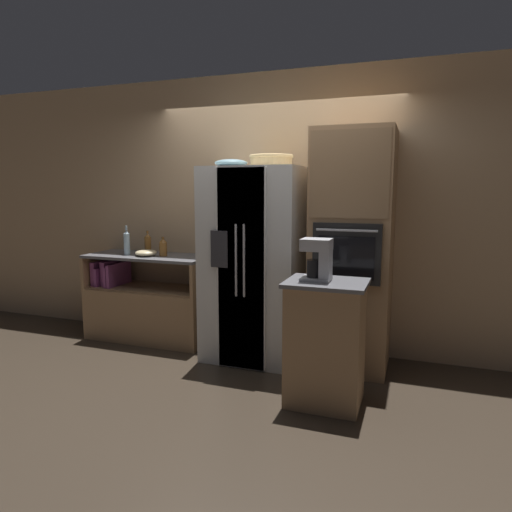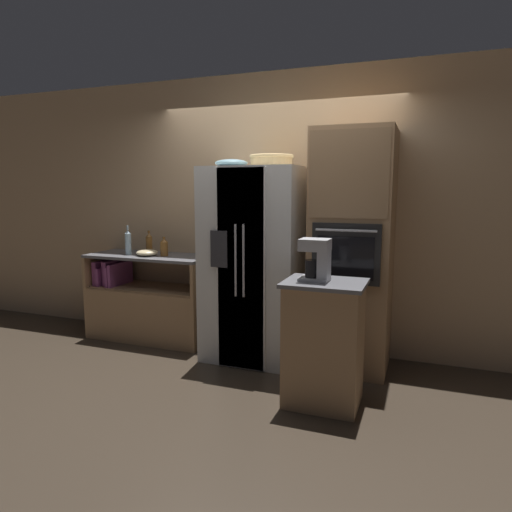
{
  "view_description": "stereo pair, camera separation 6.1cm",
  "coord_description": "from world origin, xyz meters",
  "px_view_note": "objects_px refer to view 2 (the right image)",
  "views": [
    {
      "loc": [
        1.4,
        -4.06,
        1.65
      ],
      "look_at": [
        -0.04,
        -0.05,
        1.02
      ],
      "focal_mm": 32.0,
      "sensor_mm": 36.0,
      "label": 1
    },
    {
      "loc": [
        1.46,
        -4.04,
        1.65
      ],
      "look_at": [
        -0.04,
        -0.05,
        1.02
      ],
      "focal_mm": 32.0,
      "sensor_mm": 36.0,
      "label": 2
    }
  ],
  "objects_px": {
    "wall_oven": "(352,251)",
    "bottle_tall": "(149,243)",
    "fruit_bowl": "(231,163)",
    "bottle_short": "(128,242)",
    "mixing_bowl": "(147,253)",
    "wicker_basket": "(272,160)",
    "coffee_maker": "(318,258)",
    "bottle_wide": "(164,247)",
    "refrigerator": "(256,264)"
  },
  "relations": [
    {
      "from": "wicker_basket",
      "to": "bottle_tall",
      "type": "bearing_deg",
      "value": 174.98
    },
    {
      "from": "refrigerator",
      "to": "coffee_maker",
      "type": "distance_m",
      "value": 1.12
    },
    {
      "from": "bottle_wide",
      "to": "refrigerator",
      "type": "bearing_deg",
      "value": -4.72
    },
    {
      "from": "fruit_bowl",
      "to": "mixing_bowl",
      "type": "bearing_deg",
      "value": 175.24
    },
    {
      "from": "wall_oven",
      "to": "fruit_bowl",
      "type": "relative_size",
      "value": 6.96
    },
    {
      "from": "refrigerator",
      "to": "fruit_bowl",
      "type": "relative_size",
      "value": 5.94
    },
    {
      "from": "wall_oven",
      "to": "bottle_wide",
      "type": "distance_m",
      "value": 1.99
    },
    {
      "from": "fruit_bowl",
      "to": "bottle_short",
      "type": "relative_size",
      "value": 0.98
    },
    {
      "from": "wall_oven",
      "to": "coffee_maker",
      "type": "xyz_separation_m",
      "value": [
        -0.13,
        -0.82,
        0.05
      ]
    },
    {
      "from": "fruit_bowl",
      "to": "bottle_wide",
      "type": "xyz_separation_m",
      "value": [
        -0.85,
        0.14,
        -0.85
      ]
    },
    {
      "from": "wicker_basket",
      "to": "coffee_maker",
      "type": "xyz_separation_m",
      "value": [
        0.65,
        -0.84,
        -0.77
      ]
    },
    {
      "from": "bottle_short",
      "to": "coffee_maker",
      "type": "relative_size",
      "value": 1.01
    },
    {
      "from": "bottle_short",
      "to": "coffee_maker",
      "type": "distance_m",
      "value": 2.43
    },
    {
      "from": "coffee_maker",
      "to": "bottle_tall",
      "type": "bearing_deg",
      "value": 155.48
    },
    {
      "from": "bottle_short",
      "to": "mixing_bowl",
      "type": "xyz_separation_m",
      "value": [
        0.24,
        -0.01,
        -0.1
      ]
    },
    {
      "from": "fruit_bowl",
      "to": "bottle_tall",
      "type": "bearing_deg",
      "value": 167.43
    },
    {
      "from": "bottle_short",
      "to": "mixing_bowl",
      "type": "relative_size",
      "value": 1.4
    },
    {
      "from": "wicker_basket",
      "to": "bottle_wide",
      "type": "bearing_deg",
      "value": 179.01
    },
    {
      "from": "mixing_bowl",
      "to": "coffee_maker",
      "type": "distance_m",
      "value": 2.2
    },
    {
      "from": "wicker_basket",
      "to": "fruit_bowl",
      "type": "height_order",
      "value": "wicker_basket"
    },
    {
      "from": "fruit_bowl",
      "to": "bottle_short",
      "type": "xyz_separation_m",
      "value": [
        -1.27,
        0.09,
        -0.82
      ]
    },
    {
      "from": "wicker_basket",
      "to": "coffee_maker",
      "type": "bearing_deg",
      "value": -52.16
    },
    {
      "from": "refrigerator",
      "to": "bottle_short",
      "type": "distance_m",
      "value": 1.51
    },
    {
      "from": "bottle_short",
      "to": "coffee_maker",
      "type": "bearing_deg",
      "value": -19.63
    },
    {
      "from": "coffee_maker",
      "to": "bottle_short",
      "type": "bearing_deg",
      "value": 160.37
    },
    {
      "from": "refrigerator",
      "to": "mixing_bowl",
      "type": "xyz_separation_m",
      "value": [
        -1.25,
        0.04,
        0.04
      ]
    },
    {
      "from": "wicker_basket",
      "to": "bottle_wide",
      "type": "distance_m",
      "value": 1.5
    },
    {
      "from": "mixing_bowl",
      "to": "fruit_bowl",
      "type": "bearing_deg",
      "value": -4.76
    },
    {
      "from": "wall_oven",
      "to": "bottle_tall",
      "type": "distance_m",
      "value": 2.25
    },
    {
      "from": "refrigerator",
      "to": "bottle_tall",
      "type": "distance_m",
      "value": 1.35
    },
    {
      "from": "bottle_tall",
      "to": "bottle_wide",
      "type": "distance_m",
      "value": 0.28
    },
    {
      "from": "bottle_short",
      "to": "coffee_maker",
      "type": "height_order",
      "value": "coffee_maker"
    },
    {
      "from": "bottle_wide",
      "to": "wicker_basket",
      "type": "bearing_deg",
      "value": -0.99
    },
    {
      "from": "fruit_bowl",
      "to": "bottle_tall",
      "type": "relative_size",
      "value": 1.22
    },
    {
      "from": "wicker_basket",
      "to": "bottle_tall",
      "type": "distance_m",
      "value": 1.71
    },
    {
      "from": "wall_oven",
      "to": "fruit_bowl",
      "type": "xyz_separation_m",
      "value": [
        -1.14,
        -0.1,
        0.8
      ]
    },
    {
      "from": "bottle_tall",
      "to": "coffee_maker",
      "type": "relative_size",
      "value": 0.81
    },
    {
      "from": "fruit_bowl",
      "to": "coffee_maker",
      "type": "relative_size",
      "value": 0.98
    },
    {
      "from": "refrigerator",
      "to": "wall_oven",
      "type": "distance_m",
      "value": 0.93
    },
    {
      "from": "wicker_basket",
      "to": "wall_oven",
      "type": "bearing_deg",
      "value": -1.0
    },
    {
      "from": "bottle_tall",
      "to": "wall_oven",
      "type": "bearing_deg",
      "value": -3.63
    },
    {
      "from": "refrigerator",
      "to": "bottle_wide",
      "type": "bearing_deg",
      "value": 175.28
    },
    {
      "from": "bottle_short",
      "to": "bottle_wide",
      "type": "bearing_deg",
      "value": 5.95
    },
    {
      "from": "bottle_tall",
      "to": "mixing_bowl",
      "type": "bearing_deg",
      "value": -63.78
    },
    {
      "from": "bottle_short",
      "to": "bottle_wide",
      "type": "height_order",
      "value": "bottle_short"
    },
    {
      "from": "refrigerator",
      "to": "wall_oven",
      "type": "height_order",
      "value": "wall_oven"
    },
    {
      "from": "wicker_basket",
      "to": "mixing_bowl",
      "type": "relative_size",
      "value": 1.83
    },
    {
      "from": "coffee_maker",
      "to": "wicker_basket",
      "type": "bearing_deg",
      "value": 127.84
    },
    {
      "from": "wall_oven",
      "to": "bottle_short",
      "type": "distance_m",
      "value": 2.41
    },
    {
      "from": "wicker_basket",
      "to": "bottle_short",
      "type": "bearing_deg",
      "value": -179.19
    }
  ]
}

